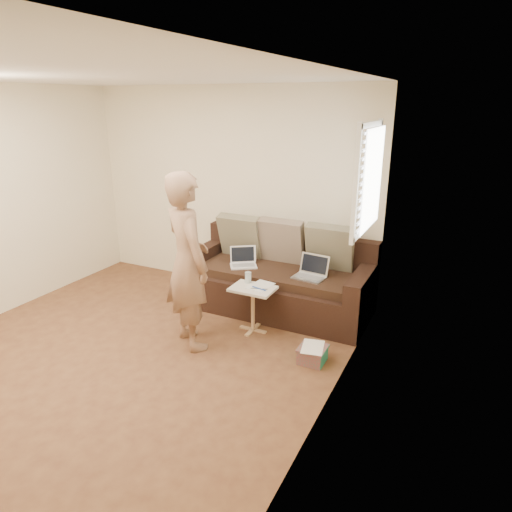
# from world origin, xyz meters

# --- Properties ---
(floor) EXTENTS (4.50, 4.50, 0.00)m
(floor) POSITION_xyz_m (0.00, 0.00, 0.00)
(floor) COLOR #502D1D
(floor) RESTS_ON ground
(ceiling) EXTENTS (4.50, 4.50, 0.00)m
(ceiling) POSITION_xyz_m (0.00, 0.00, 2.60)
(ceiling) COLOR white
(ceiling) RESTS_ON wall_back
(wall_back) EXTENTS (4.00, 0.00, 4.00)m
(wall_back) POSITION_xyz_m (0.00, 2.25, 1.30)
(wall_back) COLOR beige
(wall_back) RESTS_ON ground
(wall_right) EXTENTS (0.00, 4.50, 4.50)m
(wall_right) POSITION_xyz_m (2.00, 0.00, 1.30)
(wall_right) COLOR beige
(wall_right) RESTS_ON ground
(window_blinds) EXTENTS (0.12, 0.88, 1.08)m
(window_blinds) POSITION_xyz_m (1.95, 1.50, 1.70)
(window_blinds) COLOR white
(window_blinds) RESTS_ON wall_right
(sofa) EXTENTS (2.20, 0.95, 0.85)m
(sofa) POSITION_xyz_m (0.90, 1.77, 0.42)
(sofa) COLOR black
(sofa) RESTS_ON ground
(pillow_left) EXTENTS (0.55, 0.29, 0.57)m
(pillow_left) POSITION_xyz_m (0.30, 1.98, 0.79)
(pillow_left) COLOR #69604D
(pillow_left) RESTS_ON sofa
(pillow_mid) EXTENTS (0.55, 0.27, 0.57)m
(pillow_mid) POSITION_xyz_m (0.85, 2.01, 0.79)
(pillow_mid) COLOR #746053
(pillow_mid) RESTS_ON sofa
(pillow_right) EXTENTS (0.55, 0.28, 0.57)m
(pillow_right) POSITION_xyz_m (1.45, 2.02, 0.79)
(pillow_right) COLOR #69604D
(pillow_right) RESTS_ON sofa
(laptop_silver) EXTENTS (0.37, 0.29, 0.23)m
(laptop_silver) POSITION_xyz_m (1.34, 1.65, 0.52)
(laptop_silver) COLOR #B7BABC
(laptop_silver) RESTS_ON sofa
(laptop_white) EXTENTS (0.38, 0.36, 0.23)m
(laptop_white) POSITION_xyz_m (0.50, 1.66, 0.52)
(laptop_white) COLOR white
(laptop_white) RESTS_ON sofa
(person) EXTENTS (0.79, 0.73, 1.80)m
(person) POSITION_xyz_m (0.43, 0.63, 0.90)
(person) COLOR brown
(person) RESTS_ON ground
(side_table) EXTENTS (0.47, 0.33, 0.51)m
(side_table) POSITION_xyz_m (0.88, 1.15, 0.26)
(side_table) COLOR silver
(side_table) RESTS_ON ground
(drinking_glass) EXTENTS (0.07, 0.07, 0.12)m
(drinking_glass) POSITION_xyz_m (0.77, 1.26, 0.57)
(drinking_glass) COLOR silver
(drinking_glass) RESTS_ON side_table
(scissors) EXTENTS (0.20, 0.15, 0.02)m
(scissors) POSITION_xyz_m (0.97, 1.14, 0.52)
(scissors) COLOR silver
(scissors) RESTS_ON side_table
(paper_on_table) EXTENTS (0.25, 0.33, 0.00)m
(paper_on_table) POSITION_xyz_m (0.94, 1.23, 0.51)
(paper_on_table) COLOR white
(paper_on_table) RESTS_ON side_table
(striped_box) EXTENTS (0.26, 0.26, 0.16)m
(striped_box) POSITION_xyz_m (1.69, 0.83, 0.08)
(striped_box) COLOR #BA1B31
(striped_box) RESTS_ON ground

